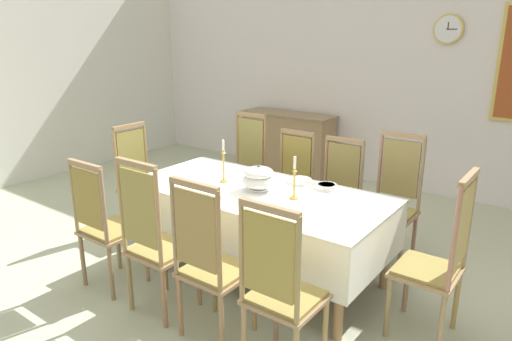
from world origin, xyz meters
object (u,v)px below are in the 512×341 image
Objects in this scene: chair_north_c at (336,192)px; spoon_secondary at (314,184)px; candlestick_west at (224,165)px; chair_south_c at (210,261)px; chair_north_d at (393,199)px; spoon_primary at (208,194)px; bowl_near_right at (300,180)px; dining_table at (257,199)px; chair_south_d at (280,288)px; soup_tureen at (259,178)px; candlestick_east at (294,182)px; chair_south_b at (154,238)px; chair_head_east at (439,258)px; sideboard at (288,142)px; mounted_clock at (448,29)px; chair_south_a at (104,223)px; bowl_far_left at (326,186)px; chair_north_a at (245,168)px; bowl_near_left at (216,195)px; chair_north_b at (290,181)px.

spoon_secondary is at bearing 93.26° from chair_north_c.
chair_south_c is at bearing -54.83° from candlestick_west.
chair_north_d is 6.90× the size of spoon_primary.
chair_north_c is 5.44× the size of bowl_near_right.
candlestick_west is at bearing -180.00° from dining_table.
chair_south_d is 1.29m from soup_tureen.
chair_north_d is 3.42× the size of candlestick_east.
spoon_primary is at bearing 90.61° from chair_south_b.
candlestick_west is 1.09× the size of candlestick_east.
chair_south_c is 0.97× the size of chair_head_east.
spoon_primary is at bearing -144.56° from spoon_secondary.
soup_tureen reaches higher than sideboard.
mounted_clock reaches higher than soup_tureen.
mounted_clock reaches higher than chair_south_a.
chair_south_b is 1.01m from soup_tureen.
spoon_primary and spoon_secondary have the same top height.
bowl_far_left reaches higher than spoon_primary.
chair_north_a is 6.09× the size of bowl_near_right.
bowl_near_left is at bearing 71.16° from chair_north_c.
chair_south_b is 0.62m from bowl_near_left.
chair_north_c is 0.90× the size of chair_north_d.
mounted_clock reaches higher than chair_head_east.
dining_table is 0.43m from spoon_primary.
spoon_primary is (-0.72, -0.70, -0.02)m from bowl_far_left.
spoon_primary is at bearing -122.70° from bowl_near_right.
chair_south_a is 0.94m from bowl_near_left.
soup_tureen is at bearing 106.10° from chair_north_b.
soup_tureen is 1.93× the size of bowl_near_left.
chair_south_b is at bearing -123.52° from candlestick_east.
mounted_clock is (-0.91, 3.05, 1.49)m from chair_head_east.
mounted_clock is (0.32, 3.98, 1.50)m from chair_south_c.
chair_south_a is 0.78× the size of sideboard.
mounted_clock reaches higher than sideboard.
spoon_primary is at bearing -104.43° from mounted_clock.
sideboard is (-1.77, 3.74, -0.15)m from chair_south_c.
chair_south_d is 1.17m from bowl_near_left.
spoon_secondary is (0.57, 1.34, 0.17)m from chair_south_b.
soup_tureen reaches higher than dining_table.
candlestick_east is 0.43m from bowl_near_right.
chair_south_c is 1.54m from chair_head_east.
chair_north_d is (0.56, 0.01, 0.04)m from chair_north_c.
bowl_near_left is 0.83× the size of bowl_far_left.
chair_north_b is 0.75× the size of sideboard.
spoon_secondary is (0.58, 0.73, 0.00)m from spoon_primary.
dining_table is 12.81× the size of spoon_secondary.
chair_south_b is 1.05× the size of chair_south_d.
bowl_near_left is at bearing 127.07° from chair_south_c.
candlestick_east is (0.37, -0.00, 0.22)m from dining_table.
chair_south_d is at bearing -37.29° from candlestick_west.
bowl_far_left is (0.27, -0.01, 0.00)m from bowl_near_right.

